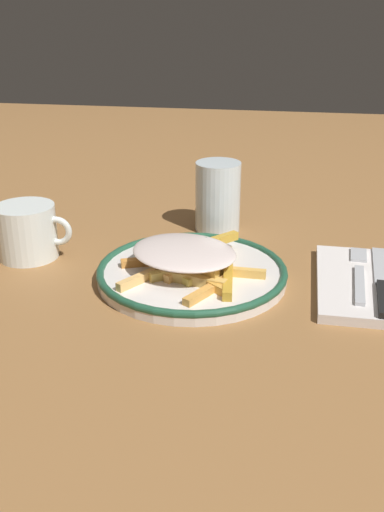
{
  "coord_description": "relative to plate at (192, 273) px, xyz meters",
  "views": [
    {
      "loc": [
        0.12,
        -0.72,
        0.35
      ],
      "look_at": [
        0.0,
        0.0,
        0.03
      ],
      "focal_mm": 42.04,
      "sensor_mm": 36.0,
      "label": 1
    }
  ],
  "objects": [
    {
      "name": "ground_plane",
      "position": [
        0.0,
        0.0,
        -0.01
      ],
      "size": [
        2.6,
        2.6,
        0.0
      ],
      "primitive_type": "plane",
      "color": "olive"
    },
    {
      "name": "napkin",
      "position": [
        0.25,
        0.01,
        -0.0
      ],
      "size": [
        0.17,
        0.22,
        0.01
      ],
      "primitive_type": "cube",
      "rotation": [
        0.0,
        0.0,
        -0.02
      ],
      "color": "silver",
      "rests_on": "ground_plane"
    },
    {
      "name": "coffee_mug",
      "position": [
        -0.25,
        0.04,
        0.03
      ],
      "size": [
        0.11,
        0.09,
        0.08
      ],
      "color": "white",
      "rests_on": "ground_plane"
    },
    {
      "name": "water_glass",
      "position": [
        0.01,
        0.19,
        0.05
      ],
      "size": [
        0.07,
        0.07,
        0.11
      ],
      "primitive_type": "cylinder",
      "color": "silver",
      "rests_on": "ground_plane"
    },
    {
      "name": "knife",
      "position": [
        0.25,
        -0.01,
        0.01
      ],
      "size": [
        0.03,
        0.21,
        0.01
      ],
      "color": "black",
      "rests_on": "napkin"
    },
    {
      "name": "fries_heap",
      "position": [
        -0.01,
        -0.01,
        0.03
      ],
      "size": [
        0.2,
        0.2,
        0.04
      ],
      "color": "gold",
      "rests_on": "plate"
    },
    {
      "name": "plate",
      "position": [
        0.0,
        0.0,
        0.0
      ],
      "size": [
        0.26,
        0.26,
        0.02
      ],
      "color": "white",
      "rests_on": "ground_plane"
    },
    {
      "name": "fork",
      "position": [
        0.22,
        0.02,
        0.0
      ],
      "size": [
        0.03,
        0.18,
        0.01
      ],
      "color": "silver",
      "rests_on": "napkin"
    }
  ]
}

